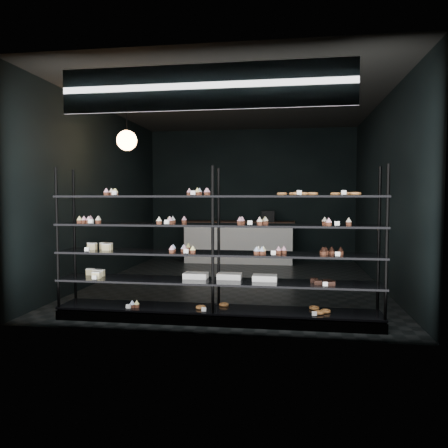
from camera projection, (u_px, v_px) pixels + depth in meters
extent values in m
cube|color=black|center=(236.00, 283.00, 7.85)|extent=(5.00, 6.00, 0.01)
cube|color=black|center=(236.00, 103.00, 7.66)|extent=(5.00, 6.00, 0.01)
cube|color=black|center=(251.00, 195.00, 10.72)|extent=(5.00, 0.01, 3.20)
cube|color=black|center=(203.00, 192.00, 4.79)|extent=(5.00, 0.01, 3.20)
cube|color=black|center=(103.00, 194.00, 8.13)|extent=(0.01, 6.00, 3.20)
cube|color=black|center=(383.00, 194.00, 7.38)|extent=(0.01, 6.00, 3.20)
cube|color=black|center=(216.00, 316.00, 5.42)|extent=(4.00, 0.50, 0.12)
cylinder|color=black|center=(57.00, 242.00, 5.44)|extent=(0.04, 0.04, 1.85)
cylinder|color=black|center=(75.00, 239.00, 5.88)|extent=(0.04, 0.04, 1.85)
cylinder|color=black|center=(213.00, 244.00, 5.15)|extent=(0.04, 0.04, 1.85)
cylinder|color=black|center=(219.00, 241.00, 5.58)|extent=(0.04, 0.04, 1.85)
cylinder|color=black|center=(387.00, 247.00, 4.86)|extent=(0.04, 0.04, 1.85)
cylinder|color=black|center=(379.00, 243.00, 5.29)|extent=(0.04, 0.04, 1.85)
cube|color=black|center=(216.00, 309.00, 5.42)|extent=(4.00, 0.50, 0.03)
cube|color=black|center=(216.00, 281.00, 5.40)|extent=(4.00, 0.50, 0.02)
cube|color=black|center=(216.00, 253.00, 5.37)|extent=(4.00, 0.50, 0.02)
cube|color=black|center=(216.00, 225.00, 5.35)|extent=(4.00, 0.50, 0.02)
cube|color=black|center=(216.00, 196.00, 5.33)|extent=(4.00, 0.50, 0.02)
cube|color=white|center=(113.00, 193.00, 5.34)|extent=(0.06, 0.04, 0.06)
cube|color=white|center=(196.00, 193.00, 5.18)|extent=(0.05, 0.04, 0.06)
cube|color=white|center=(297.00, 193.00, 5.01)|extent=(0.06, 0.04, 0.06)
cube|color=white|center=(345.00, 193.00, 4.93)|extent=(0.06, 0.04, 0.06)
cube|color=white|center=(88.00, 222.00, 5.41)|extent=(0.06, 0.04, 0.06)
cube|color=white|center=(164.00, 222.00, 5.26)|extent=(0.05, 0.04, 0.06)
cube|color=white|center=(251.00, 223.00, 5.11)|extent=(0.05, 0.04, 0.06)
cube|color=white|center=(341.00, 224.00, 4.95)|extent=(0.06, 0.04, 0.06)
cube|color=white|center=(88.00, 250.00, 5.43)|extent=(0.06, 0.04, 0.06)
cube|color=white|center=(183.00, 252.00, 5.25)|extent=(0.06, 0.04, 0.06)
cube|color=white|center=(271.00, 253.00, 5.09)|extent=(0.05, 0.04, 0.06)
cube|color=white|center=(336.00, 254.00, 4.98)|extent=(0.06, 0.04, 0.06)
cube|color=white|center=(92.00, 278.00, 5.44)|extent=(0.06, 0.04, 0.06)
cube|color=white|center=(326.00, 284.00, 5.02)|extent=(0.06, 0.04, 0.06)
cube|color=white|center=(125.00, 307.00, 5.40)|extent=(0.06, 0.04, 0.06)
cube|color=white|center=(207.00, 310.00, 5.25)|extent=(0.05, 0.04, 0.06)
cube|color=white|center=(318.00, 314.00, 5.05)|extent=(0.06, 0.04, 0.06)
cube|color=#0C1B3D|center=(204.00, 87.00, 4.80)|extent=(3.20, 0.04, 0.45)
cube|color=white|center=(204.00, 87.00, 4.78)|extent=(3.30, 0.02, 0.50)
cylinder|color=black|center=(126.00, 112.00, 6.94)|extent=(0.01, 0.01, 0.57)
sphere|color=#FFA159|center=(127.00, 140.00, 6.97)|extent=(0.32, 0.32, 0.32)
cube|color=white|center=(239.00, 243.00, 10.33)|extent=(2.52, 0.60, 0.92)
cube|color=black|center=(239.00, 223.00, 10.30)|extent=(2.62, 0.65, 0.06)
cube|color=black|center=(268.00, 216.00, 10.19)|extent=(0.30, 0.30, 0.25)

